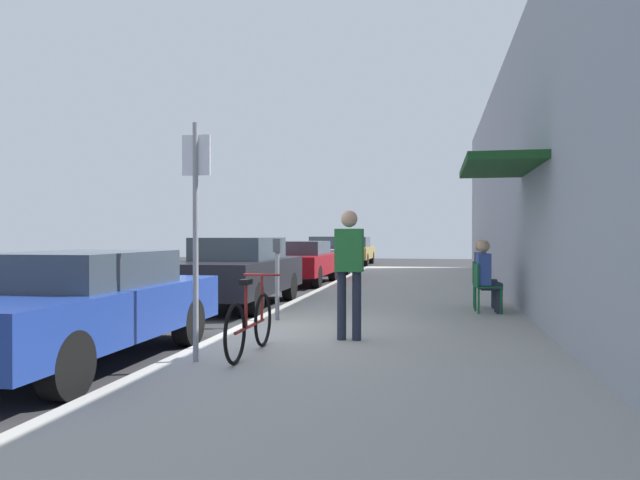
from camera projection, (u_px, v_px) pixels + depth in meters
name	position (u px, v px, depth m)	size (l,w,h in m)	color
ground_plane	(227.00, 338.00, 8.67)	(60.00, 60.00, 0.00)	#2D2D30
sidewalk_slab	(392.00, 319.00, 10.21)	(4.50, 32.00, 0.12)	#9E9B93
building_facade	(541.00, 158.00, 9.73)	(1.40, 32.00, 5.49)	#999EA8
parked_car_0	(77.00, 305.00, 6.92)	(1.80, 4.40, 1.30)	navy
parked_car_1	(238.00, 271.00, 12.54)	(1.80, 4.40, 1.44)	black
parked_car_2	(300.00, 261.00, 18.34)	(1.80, 4.40, 1.31)	maroon
parked_car_3	(332.00, 254.00, 23.94)	(1.80, 4.40, 1.44)	#B7B7BC
parked_car_4	(353.00, 250.00, 30.19)	(1.80, 4.40, 1.40)	#A58433
parking_meter	(277.00, 273.00, 9.70)	(0.12, 0.10, 1.32)	slate
street_sign	(196.00, 222.00, 6.52)	(0.32, 0.06, 2.60)	gray
bicycle_0	(250.00, 324.00, 6.89)	(0.46, 1.71, 0.90)	black
cafe_chair_0	(483.00, 284.00, 10.62)	(0.47, 0.47, 0.87)	#14592D
seated_patron_0	(487.00, 273.00, 10.61)	(0.45, 0.38, 1.29)	#232838
cafe_chair_1	(480.00, 281.00, 11.37)	(0.46, 0.46, 0.87)	#14592D
seated_patron_1	(483.00, 271.00, 11.35)	(0.44, 0.37, 1.29)	#232838
pedestrian_standing	(349.00, 264.00, 7.85)	(0.36, 0.22, 1.70)	#232838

